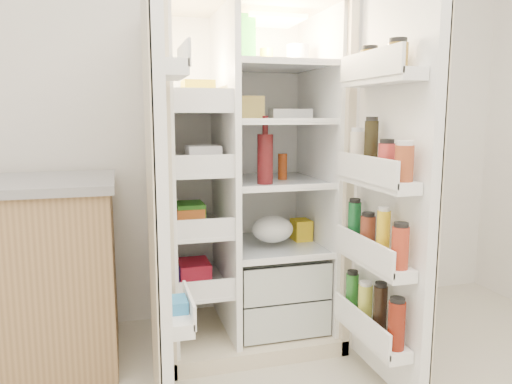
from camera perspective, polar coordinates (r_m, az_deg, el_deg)
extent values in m
cube|color=silver|center=(2.92, -5.98, 11.34)|extent=(4.00, 0.02, 2.70)
cube|color=beige|center=(2.89, -2.94, 2.47)|extent=(0.92, 0.04, 1.80)
cube|color=beige|center=(2.50, -11.10, 1.29)|extent=(0.04, 0.70, 1.80)
cube|color=beige|center=(2.72, 7.73, 1.98)|extent=(0.04, 0.70, 1.80)
cube|color=beige|center=(2.61, -1.36, 21.19)|extent=(0.92, 0.70, 0.04)
cube|color=beige|center=(2.82, -1.23, -15.97)|extent=(0.92, 0.70, 0.08)
cube|color=white|center=(2.86, -2.80, 2.80)|extent=(0.84, 0.02, 1.68)
cube|color=white|center=(2.50, -10.43, 1.77)|extent=(0.02, 0.62, 1.68)
cube|color=white|center=(2.70, 7.16, 2.38)|extent=(0.02, 0.62, 1.68)
cube|color=white|center=(2.55, -3.69, 2.03)|extent=(0.03, 0.62, 1.68)
cube|color=#BAC4BD|center=(2.78, 2.05, -13.05)|extent=(0.47, 0.52, 0.19)
cube|color=#BAC4BD|center=(2.71, 2.07, -9.13)|extent=(0.47, 0.52, 0.19)
cube|color=#FFD18C|center=(2.69, 1.75, 19.53)|extent=(0.30, 0.30, 0.02)
cube|color=white|center=(2.65, -6.90, -10.43)|extent=(0.28, 0.58, 0.02)
cube|color=white|center=(2.57, -7.02, -4.10)|extent=(0.28, 0.58, 0.02)
cube|color=white|center=(2.51, -7.15, 2.58)|extent=(0.28, 0.58, 0.02)
cube|color=white|center=(2.50, -7.29, 9.43)|extent=(0.28, 0.58, 0.02)
cube|color=silver|center=(2.69, 1.95, -6.27)|extent=(0.49, 0.58, 0.01)
cube|color=silver|center=(2.62, 2.00, 1.35)|extent=(0.49, 0.58, 0.01)
cube|color=silver|center=(2.60, 2.04, 8.37)|extent=(0.49, 0.58, 0.02)
cube|color=silver|center=(2.61, 2.07, 14.53)|extent=(0.49, 0.58, 0.02)
cube|color=red|center=(2.63, -6.92, -9.20)|extent=(0.16, 0.20, 0.10)
cube|color=#348D26|center=(2.55, -7.05, -2.56)|extent=(0.14, 0.18, 0.12)
cube|color=silver|center=(2.51, -7.17, 3.60)|extent=(0.20, 0.22, 0.07)
cube|color=yellow|center=(2.50, -7.33, 11.26)|extent=(0.15, 0.16, 0.14)
cube|color=#472F8D|center=(2.63, -6.92, -9.30)|extent=(0.18, 0.20, 0.09)
cube|color=orange|center=(2.55, -7.05, -2.78)|extent=(0.14, 0.18, 0.10)
cube|color=white|center=(2.51, -7.18, 4.17)|extent=(0.16, 0.16, 0.12)
sphere|color=orange|center=(2.70, -0.04, -15.12)|extent=(0.07, 0.07, 0.07)
sphere|color=orange|center=(2.76, 1.59, -14.58)|extent=(0.07, 0.07, 0.07)
sphere|color=orange|center=(2.75, 3.90, -14.65)|extent=(0.07, 0.07, 0.07)
sphere|color=orange|center=(2.84, 0.17, -13.90)|extent=(0.07, 0.07, 0.07)
sphere|color=orange|center=(2.85, 2.28, -13.82)|extent=(0.07, 0.07, 0.07)
sphere|color=orange|center=(2.84, 4.51, -13.88)|extent=(0.07, 0.07, 0.07)
ellipsoid|color=#467226|center=(2.72, 1.94, -8.70)|extent=(0.26, 0.24, 0.11)
cylinder|color=#4D1013|center=(2.43, 1.08, 3.89)|extent=(0.08, 0.08, 0.25)
cylinder|color=maroon|center=(2.60, 3.14, 3.01)|extent=(0.05, 0.05, 0.14)
cube|color=green|center=(2.56, -1.18, 17.50)|extent=(0.08, 0.08, 0.24)
cylinder|color=silver|center=(2.67, 4.92, 15.72)|extent=(0.12, 0.12, 0.11)
cylinder|color=#B19228|center=(2.66, 1.22, 15.57)|extent=(0.07, 0.07, 0.09)
cube|color=silver|center=(2.62, 4.08, 9.12)|extent=(0.22, 0.09, 0.05)
cube|color=#A89043|center=(2.49, -1.48, 9.87)|extent=(0.19, 0.11, 0.12)
ellipsoid|color=silver|center=(2.60, 1.95, -5.02)|extent=(0.22, 0.20, 0.14)
cube|color=yellow|center=(2.77, 5.34, -4.44)|extent=(0.10, 0.12, 0.12)
cube|color=white|center=(1.95, -11.48, -0.85)|extent=(0.05, 0.40, 1.72)
cube|color=beige|center=(1.95, -12.21, -0.88)|extent=(0.01, 0.40, 1.72)
cube|color=white|center=(2.10, -9.08, -14.32)|extent=(0.09, 0.32, 0.06)
cube|color=white|center=(1.94, -9.83, 13.95)|extent=(0.09, 0.32, 0.06)
cube|color=#338CCC|center=(2.09, -9.10, -13.56)|extent=(0.07, 0.12, 0.10)
cube|color=white|center=(2.18, 15.90, 0.00)|extent=(0.05, 0.58, 1.72)
cube|color=beige|center=(2.20, 16.46, 0.03)|extent=(0.01, 0.58, 1.72)
cube|color=white|center=(2.32, 13.34, -15.87)|extent=(0.11, 0.50, 0.05)
cube|color=white|center=(2.20, 13.67, -7.82)|extent=(0.11, 0.50, 0.05)
cube|color=white|center=(2.13, 14.01, 1.23)|extent=(0.11, 0.50, 0.05)
cube|color=white|center=(2.12, 14.46, 12.83)|extent=(0.11, 0.50, 0.05)
cylinder|color=maroon|center=(2.12, 16.19, -14.84)|extent=(0.07, 0.07, 0.20)
cylinder|color=black|center=(2.22, 14.38, -13.38)|extent=(0.06, 0.06, 0.22)
cylinder|color=#C4CA43|center=(2.33, 12.71, -12.73)|extent=(0.06, 0.06, 0.18)
cylinder|color=#267025|center=(2.43, 11.23, -11.59)|extent=(0.06, 0.06, 0.19)
cylinder|color=#A1301A|center=(2.01, 16.59, -6.32)|extent=(0.07, 0.07, 0.17)
cylinder|color=yellow|center=(2.11, 14.73, -4.94)|extent=(0.06, 0.06, 0.21)
cylinder|color=maroon|center=(2.23, 13.01, -4.82)|extent=(0.07, 0.07, 0.16)
cylinder|color=#145928|center=(2.34, 11.49, -3.63)|extent=(0.06, 0.06, 0.20)
cylinder|color=#943F20|center=(1.95, 17.03, 3.22)|extent=(0.07, 0.07, 0.14)
cylinder|color=#AE312C|center=(2.06, 15.08, 3.59)|extent=(0.07, 0.07, 0.14)
cylinder|color=black|center=(2.17, 13.37, 5.11)|extent=(0.06, 0.06, 0.23)
cylinder|color=#F3E2C8|center=(2.29, 11.76, 4.72)|extent=(0.06, 0.06, 0.18)
cylinder|color=olive|center=(2.02, 16.32, 15.09)|extent=(0.08, 0.08, 0.10)
cylinder|color=olive|center=(2.21, 13.20, 14.65)|extent=(0.08, 0.08, 0.10)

